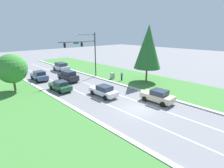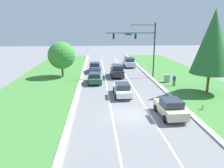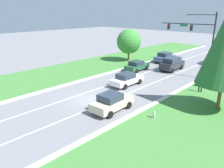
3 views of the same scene
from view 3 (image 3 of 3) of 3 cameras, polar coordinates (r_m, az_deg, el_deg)
ground_plane at (r=23.27m, az=-5.57°, el=-3.92°), size 160.00×160.00×0.00m
curb_strip_right at (r=19.68m, az=5.44°, el=-8.04°), size 0.50×90.00×0.15m
curb_strip_left at (r=27.51m, az=-13.36°, el=-0.59°), size 0.50×90.00×0.15m
grass_verge_right at (r=17.41m, az=19.49°, el=-13.06°), size 10.00×90.00×0.08m
grass_verge_left at (r=31.88m, az=-18.61°, el=1.49°), size 10.00×90.00×0.08m
lane_stripe_inner_left at (r=24.57m, az=-8.35°, el=-2.78°), size 0.14×81.00×0.01m
lane_stripe_inner_right at (r=22.04m, az=-2.48°, el=-5.16°), size 0.14×81.00×0.01m
traffic_signal_mast at (r=32.51m, az=21.43°, el=11.86°), size 7.84×0.41×8.74m
forest_sedan at (r=34.15m, az=6.49°, el=4.76°), size 2.11×4.39×1.56m
champagne_sedan at (r=20.28m, az=-0.07°, el=-4.69°), size 2.21×4.38×1.71m
charcoal_suv at (r=35.57m, az=15.41°, el=5.16°), size 2.09×4.78×2.00m
slate_blue_sedan at (r=40.99m, az=13.69°, el=6.84°), size 2.25×4.73×1.80m
silver_suv at (r=42.62m, az=25.39°, el=6.15°), size 2.21×5.00×1.95m
white_sedan at (r=27.23m, az=3.88°, el=1.30°), size 1.99×4.65×1.59m
utility_cabinet at (r=28.82m, az=23.09°, el=0.40°), size 0.70×0.60×1.23m
pedestrian at (r=26.65m, az=22.15°, el=-0.15°), size 0.42×0.31×1.69m
fire_hydrant at (r=19.33m, az=10.89°, el=-7.95°), size 0.34×0.20×0.70m
oak_near_left_tree at (r=40.30m, az=4.43°, el=11.00°), size 4.42×4.42×5.82m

